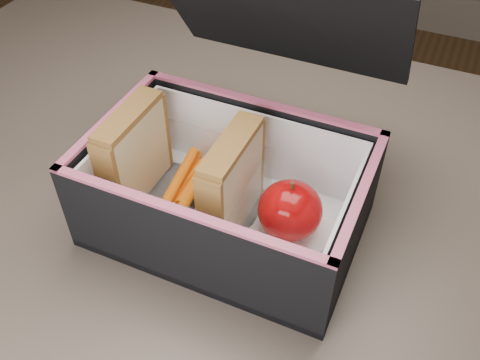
{
  "coord_description": "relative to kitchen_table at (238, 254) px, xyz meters",
  "views": [
    {
      "loc": [
        0.18,
        -0.39,
        1.2
      ],
      "look_at": [
        0.01,
        -0.02,
        0.81
      ],
      "focal_mm": 40.0,
      "sensor_mm": 36.0,
      "label": 1
    }
  ],
  "objects": [
    {
      "name": "sandwich_left",
      "position": [
        -0.11,
        -0.03,
        0.16
      ],
      "size": [
        0.03,
        0.1,
        0.11
      ],
      "color": "tan",
      "rests_on": "plastic_tub"
    },
    {
      "name": "carrot_sticks",
      "position": [
        -0.05,
        -0.03,
        0.12
      ],
      "size": [
        0.05,
        0.16,
        0.03
      ],
      "color": "#E94400",
      "rests_on": "plastic_tub"
    },
    {
      "name": "kitchen_table",
      "position": [
        0.0,
        0.0,
        0.0
      ],
      "size": [
        1.2,
        0.8,
        0.75
      ],
      "color": "#51433C",
      "rests_on": "ground"
    },
    {
      "name": "red_apple",
      "position": [
        0.07,
        -0.03,
        0.14
      ],
      "size": [
        0.08,
        0.08,
        0.07
      ],
      "rotation": [
        0.0,
        0.0,
        0.17
      ],
      "color": "#7D0505",
      "rests_on": "paper_napkin"
    },
    {
      "name": "plastic_tub",
      "position": [
        -0.05,
        -0.03,
        0.14
      ],
      "size": [
        0.16,
        0.12,
        0.07
      ],
      "primitive_type": null,
      "color": "white",
      "rests_on": "lunch_bag"
    },
    {
      "name": "sandwich_right",
      "position": [
        0.01,
        -0.03,
        0.16
      ],
      "size": [
        0.03,
        0.1,
        0.11
      ],
      "color": "tan",
      "rests_on": "plastic_tub"
    },
    {
      "name": "lunch_bag",
      "position": [
        0.0,
        -0.03,
        0.15
      ],
      "size": [
        0.28,
        0.29,
        0.25
      ],
      "color": "black",
      "rests_on": "kitchen_table"
    },
    {
      "name": "paper_napkin",
      "position": [
        0.08,
        -0.03,
        0.11
      ],
      "size": [
        0.1,
        0.1,
        0.01
      ],
      "primitive_type": "cube",
      "rotation": [
        0.0,
        0.0,
        -0.32
      ],
      "color": "white",
      "rests_on": "lunch_bag"
    }
  ]
}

